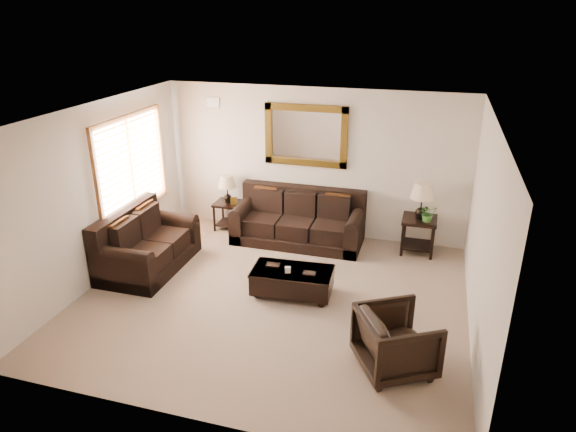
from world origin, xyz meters
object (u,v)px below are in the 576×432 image
(loveseat, at_px, (145,247))
(coffee_table, at_px, (292,279))
(end_table_left, at_px, (228,194))
(sofa, at_px, (299,223))
(end_table_right, at_px, (421,207))
(armchair, at_px, (396,339))

(loveseat, distance_m, coffee_table, 2.54)
(end_table_left, bearing_deg, coffee_table, -47.71)
(loveseat, xyz_separation_m, coffee_table, (2.53, -0.16, -0.11))
(loveseat, height_order, coffee_table, loveseat)
(sofa, relative_size, end_table_right, 1.82)
(end_table_right, xyz_separation_m, coffee_table, (-1.70, -1.98, -0.58))
(end_table_left, height_order, end_table_right, end_table_right)
(sofa, bearing_deg, armchair, -57.36)
(end_table_left, xyz_separation_m, armchair, (3.45, -3.31, -0.28))
(end_table_right, distance_m, armchair, 3.29)
(sofa, bearing_deg, loveseat, -141.64)
(loveseat, bearing_deg, armchair, -109.36)
(end_table_left, distance_m, coffee_table, 2.77)
(sofa, distance_m, coffee_table, 1.90)
(sofa, distance_m, loveseat, 2.72)
(sofa, height_order, armchair, sofa)
(sofa, xyz_separation_m, end_table_right, (2.10, 0.12, 0.49))
(end_table_right, relative_size, coffee_table, 1.04)
(armchair, bearing_deg, end_table_left, 16.28)
(coffee_table, height_order, armchair, armchair)
(armchair, bearing_deg, end_table_right, -31.41)
(end_table_right, bearing_deg, loveseat, -156.82)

